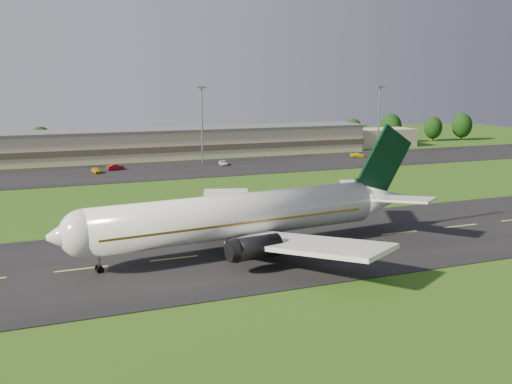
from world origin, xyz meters
name	(u,v)px	position (x,y,z in m)	size (l,w,h in m)	color
ground	(332,241)	(0.00, 0.00, 0.00)	(360.00, 360.00, 0.00)	#214B12
taxiway	(332,241)	(0.00, 0.00, 0.05)	(220.00, 30.00, 0.10)	black
apron	(193,168)	(0.00, 72.00, 0.05)	(260.00, 30.00, 0.10)	black
airliner	(243,216)	(-12.89, 0.09, 4.66)	(51.24, 41.95, 15.57)	white
terminal	(192,143)	(6.40, 96.18, 3.99)	(145.00, 16.00, 8.40)	beige
light_mast_centre	(202,116)	(5.00, 80.00, 12.74)	(2.40, 1.20, 20.35)	gray
light_mast_east	(379,112)	(60.00, 80.00, 12.74)	(2.40, 1.20, 20.35)	gray
tree_line	(287,133)	(42.11, 106.43, 5.01)	(193.75, 8.65, 10.46)	black
service_vehicle_a	(96,170)	(-23.43, 72.98, 0.77)	(1.57, 3.91, 1.33)	#CF980C
service_vehicle_b	(115,167)	(-18.51, 76.10, 0.81)	(1.50, 4.29, 1.41)	maroon
service_vehicle_c	(223,163)	(8.95, 74.40, 0.70)	(1.99, 4.31, 1.20)	silver
service_vehicle_d	(358,155)	(50.24, 75.30, 0.74)	(1.79, 4.41, 1.28)	#D9C50C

